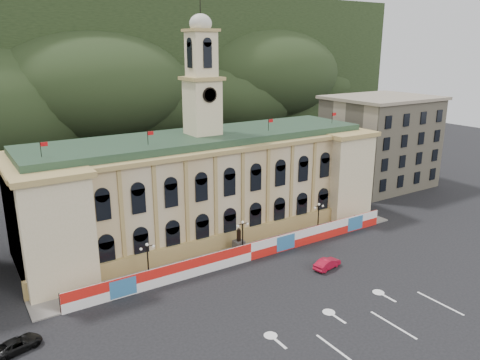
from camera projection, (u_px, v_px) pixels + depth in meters
ground at (326, 310)px, 52.12m from camera, size 260.00×260.00×0.00m
lane_markings at (359, 332)px, 48.07m from camera, size 26.00×10.00×0.02m
hill_ridge at (59, 76)px, 145.36m from camera, size 230.00×80.00×64.00m
city_hall at (205, 184)px, 72.28m from camera, size 56.20×17.60×37.10m
side_building_right at (380, 141)px, 96.91m from camera, size 21.00×17.00×18.60m
hoarding_fence at (251, 252)px, 63.98m from camera, size 50.00×0.44×2.50m
pavement at (240, 253)px, 66.44m from camera, size 56.00×5.50×0.16m
statue at (239, 245)px, 66.34m from camera, size 1.40×1.40×3.72m
lamp_left at (148, 259)px, 57.73m from camera, size 1.96×0.44×5.15m
lamp_center at (243, 235)px, 65.01m from camera, size 1.96×0.44×5.15m
lamp_right at (318, 216)px, 72.29m from camera, size 1.96×0.44×5.15m
red_sedan at (327, 264)px, 61.70m from camera, size 3.05×4.80×1.40m
black_suv at (17, 345)px, 45.05m from camera, size 4.57×5.72×1.28m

